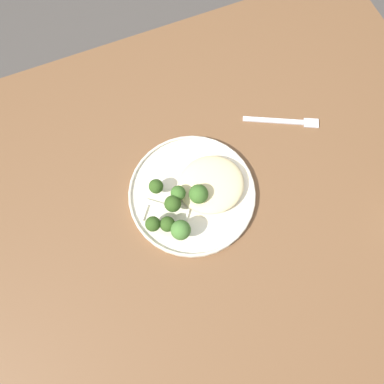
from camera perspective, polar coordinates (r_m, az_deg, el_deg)
name	(u,v)px	position (r m, az deg, el deg)	size (l,w,h in m)	color
ground	(190,257)	(1.57, -0.37, -9.93)	(6.00, 6.00, 0.00)	#47423D
wooden_dining_table	(188,214)	(0.93, -0.61, -3.44)	(1.40, 1.00, 0.74)	brown
dinner_plate	(192,194)	(0.85, 0.00, -0.25)	(0.29, 0.29, 0.02)	beige
noodle_bed	(211,184)	(0.84, 2.96, 1.20)	(0.15, 0.14, 0.03)	beige
seared_scallop_center_golden	(218,185)	(0.85, 4.01, 1.12)	(0.04, 0.04, 0.01)	#DBB77A
seared_scallop_on_noodles	(207,198)	(0.83, 2.24, -0.91)	(0.03, 0.03, 0.01)	beige
seared_scallop_front_small	(229,174)	(0.86, 5.62, 2.73)	(0.03, 0.03, 0.01)	beige
seared_scallop_large_seared	(185,186)	(0.84, -1.08, 0.89)	(0.03, 0.03, 0.01)	beige
broccoli_floret_rear_charred	(173,206)	(0.80, -2.86, -2.10)	(0.04, 0.04, 0.06)	#7A994C
broccoli_floret_beside_noodles	(181,230)	(0.79, -1.74, -5.85)	(0.04, 0.04, 0.06)	#7A994C
broccoli_floret_near_rim	(156,187)	(0.83, -5.52, 0.84)	(0.03, 0.03, 0.05)	#89A356
broccoli_floret_left_leaning	(167,224)	(0.80, -3.78, -4.95)	(0.03, 0.03, 0.05)	#89A356
broccoli_floret_tall_stalk	(178,193)	(0.81, -2.14, -0.21)	(0.03, 0.03, 0.06)	#7A994C
broccoli_floret_right_tilted	(153,224)	(0.80, -6.01, -4.91)	(0.03, 0.03, 0.05)	#89A356
broccoli_floret_small_sprig	(199,194)	(0.81, 1.02, -0.36)	(0.04, 0.04, 0.06)	#89A356
onion_sliver_pale_crescent	(144,213)	(0.84, -7.29, -3.23)	(0.04, 0.01, 0.00)	silver
onion_sliver_long_sliver	(187,214)	(0.83, -0.70, -3.35)	(0.06, 0.01, 0.00)	silver
onion_sliver_curled_piece	(174,204)	(0.84, -2.82, -1.90)	(0.05, 0.01, 0.00)	silver
onion_sliver_short_strip	(154,202)	(0.84, -5.79, -1.58)	(0.04, 0.01, 0.00)	silver
dinner_fork	(284,121)	(0.96, 13.88, 10.46)	(0.17, 0.10, 0.00)	silver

